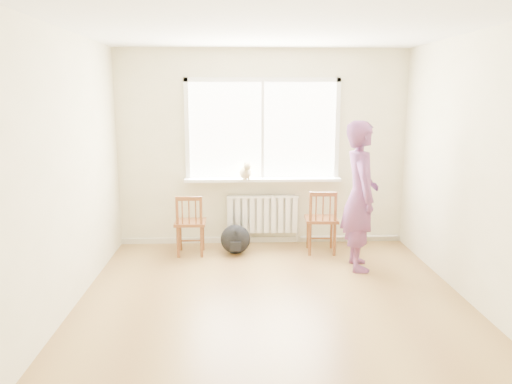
{
  "coord_description": "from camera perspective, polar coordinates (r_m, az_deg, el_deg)",
  "views": [
    {
      "loc": [
        -0.37,
        -4.64,
        2.09
      ],
      "look_at": [
        -0.13,
        1.2,
        0.94
      ],
      "focal_mm": 35.0,
      "sensor_mm": 36.0,
      "label": 1
    }
  ],
  "objects": [
    {
      "name": "back_wall",
      "position": [
        6.94,
        0.73,
        5.01
      ],
      "size": [
        4.0,
        0.01,
        2.7
      ],
      "primitive_type": "cube",
      "color": "beige",
      "rests_on": "ground"
    },
    {
      "name": "windowsill",
      "position": [
        6.89,
        0.77,
        1.44
      ],
      "size": [
        2.15,
        0.22,
        0.04
      ],
      "primitive_type": "cube",
      "color": "white",
      "rests_on": "back_wall"
    },
    {
      "name": "backpack",
      "position": [
        6.65,
        -2.36,
        -5.41
      ],
      "size": [
        0.44,
        0.36,
        0.39
      ],
      "primitive_type": "ellipsoid",
      "rotation": [
        0.0,
        0.0,
        -0.18
      ],
      "color": "black",
      "rests_on": "floor"
    },
    {
      "name": "window",
      "position": [
        6.89,
        0.75,
        7.57
      ],
      "size": [
        2.12,
        0.05,
        1.42
      ],
      "color": "white",
      "rests_on": "back_wall"
    },
    {
      "name": "floor",
      "position": [
        5.1,
        2.08,
        -13.05
      ],
      "size": [
        4.5,
        4.5,
        0.0
      ],
      "primitive_type": "plane",
      "color": "olive",
      "rests_on": "ground"
    },
    {
      "name": "ceiling",
      "position": [
        4.7,
        2.32,
        18.58
      ],
      "size": [
        4.5,
        4.5,
        0.0
      ],
      "primitive_type": "plane",
      "rotation": [
        3.14,
        0.0,
        0.0
      ],
      "color": "white",
      "rests_on": "back_wall"
    },
    {
      "name": "cat",
      "position": [
        6.78,
        -1.2,
        2.35
      ],
      "size": [
        0.21,
        0.39,
        0.26
      ],
      "rotation": [
        0.0,
        0.0,
        0.19
      ],
      "color": "beige",
      "rests_on": "windowsill"
    },
    {
      "name": "radiator",
      "position": [
        7.01,
        0.75,
        -2.5
      ],
      "size": [
        1.0,
        0.12,
        0.55
      ],
      "color": "white",
      "rests_on": "back_wall"
    },
    {
      "name": "heating_pipe",
      "position": [
        7.3,
        10.61,
        -5.04
      ],
      "size": [
        1.4,
        0.04,
        0.04
      ],
      "primitive_type": "cylinder",
      "rotation": [
        0.0,
        1.57,
        0.0
      ],
      "color": "silver",
      "rests_on": "back_wall"
    },
    {
      "name": "person",
      "position": [
        6.08,
        11.82,
        -0.44
      ],
      "size": [
        0.45,
        0.66,
        1.79
      ],
      "primitive_type": "imported",
      "rotation": [
        0.0,
        0.0,
        1.55
      ],
      "color": "#C44441",
      "rests_on": "floor"
    },
    {
      "name": "baseboard",
      "position": [
        7.19,
        0.71,
        -5.45
      ],
      "size": [
        4.0,
        0.03,
        0.08
      ],
      "primitive_type": "cube",
      "color": "beige",
      "rests_on": "ground"
    },
    {
      "name": "chair_left",
      "position": [
        6.59,
        -7.54,
        -3.74
      ],
      "size": [
        0.4,
        0.38,
        0.81
      ],
      "rotation": [
        0.0,
        0.0,
        3.14
      ],
      "color": "brown",
      "rests_on": "floor"
    },
    {
      "name": "chair_right",
      "position": [
        6.66,
        7.51,
        -3.38
      ],
      "size": [
        0.45,
        0.43,
        0.86
      ],
      "rotation": [
        0.0,
        0.0,
        3.08
      ],
      "color": "brown",
      "rests_on": "floor"
    }
  ]
}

